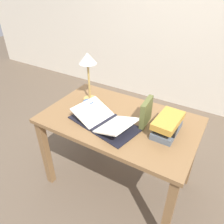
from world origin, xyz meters
The scene contains 8 objects.
ground_plane centered at (0.00, 0.00, 0.00)m, with size 12.00×12.00×0.00m, color brown.
wall_back centered at (0.00, 1.83, 1.30)m, with size 8.00×0.06×2.60m.
reading_desk centered at (0.00, 0.00, 0.67)m, with size 1.28×0.78×0.78m.
open_book centered at (-0.07, -0.12, 0.81)m, with size 0.61×0.41×0.10m.
book_stack_tall centered at (0.39, 0.02, 0.85)m, with size 0.18×0.30×0.14m.
book_standing_upright centered at (0.21, 0.05, 0.89)m, with size 0.05×0.20×0.22m.
reading_lamp centered at (-0.39, 0.13, 1.14)m, with size 0.16×0.16×0.46m.
coffee_mug centered at (-0.30, -0.02, 0.82)m, with size 0.12×0.09×0.09m.
Camera 1 is at (0.70, -1.31, 1.83)m, focal length 35.00 mm.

